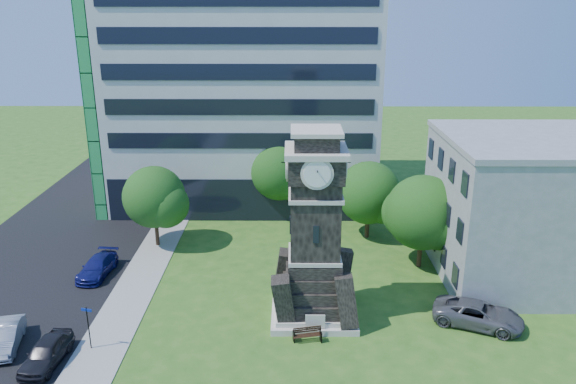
{
  "coord_description": "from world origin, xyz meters",
  "views": [
    {
      "loc": [
        1.53,
        -30.09,
        19.12
      ],
      "look_at": [
        1.31,
        7.31,
        6.56
      ],
      "focal_mm": 35.0,
      "sensor_mm": 36.0,
      "label": 1
    }
  ],
  "objects_px": {
    "clock_tower": "(315,239)",
    "car_street_mid": "(6,337)",
    "street_sign": "(88,323)",
    "car_east_lot": "(478,314)",
    "car_street_south": "(46,352)",
    "car_street_north": "(97,267)",
    "park_bench": "(307,334)"
  },
  "relations": [
    {
      "from": "car_street_south",
      "to": "car_street_north",
      "type": "height_order",
      "value": "car_street_south"
    },
    {
      "from": "car_street_mid",
      "to": "park_bench",
      "type": "height_order",
      "value": "car_street_mid"
    },
    {
      "from": "park_bench",
      "to": "street_sign",
      "type": "xyz_separation_m",
      "value": [
        -12.65,
        -0.88,
        1.24
      ]
    },
    {
      "from": "clock_tower",
      "to": "park_bench",
      "type": "relative_size",
      "value": 7.14
    },
    {
      "from": "park_bench",
      "to": "car_street_north",
      "type": "bearing_deg",
      "value": 139.28
    },
    {
      "from": "clock_tower",
      "to": "park_bench",
      "type": "xyz_separation_m",
      "value": [
        -0.49,
        -3.14,
        -4.81
      ]
    },
    {
      "from": "car_street_south",
      "to": "car_street_north",
      "type": "xyz_separation_m",
      "value": [
        -0.71,
        10.81,
        -0.05
      ]
    },
    {
      "from": "clock_tower",
      "to": "street_sign",
      "type": "height_order",
      "value": "clock_tower"
    },
    {
      "from": "car_street_mid",
      "to": "street_sign",
      "type": "distance_m",
      "value": 5.08
    },
    {
      "from": "car_street_north",
      "to": "car_east_lot",
      "type": "xyz_separation_m",
      "value": [
        26.03,
        -6.69,
        0.1
      ]
    },
    {
      "from": "park_bench",
      "to": "street_sign",
      "type": "distance_m",
      "value": 12.74
    },
    {
      "from": "car_street_mid",
      "to": "car_street_north",
      "type": "height_order",
      "value": "car_street_mid"
    },
    {
      "from": "clock_tower",
      "to": "car_street_mid",
      "type": "distance_m",
      "value": 19.09
    },
    {
      "from": "car_street_north",
      "to": "street_sign",
      "type": "bearing_deg",
      "value": -68.53
    },
    {
      "from": "car_street_mid",
      "to": "car_east_lot",
      "type": "relative_size",
      "value": 0.76
    },
    {
      "from": "car_street_mid",
      "to": "car_east_lot",
      "type": "distance_m",
      "value": 28.45
    },
    {
      "from": "street_sign",
      "to": "car_street_mid",
      "type": "bearing_deg",
      "value": -168.01
    },
    {
      "from": "car_street_south",
      "to": "car_east_lot",
      "type": "relative_size",
      "value": 0.76
    },
    {
      "from": "car_east_lot",
      "to": "car_street_south",
      "type": "bearing_deg",
      "value": 122.33
    },
    {
      "from": "clock_tower",
      "to": "car_street_south",
      "type": "xyz_separation_m",
      "value": [
        -15.1,
        -5.44,
        -4.57
      ]
    },
    {
      "from": "car_east_lot",
      "to": "park_bench",
      "type": "xyz_separation_m",
      "value": [
        -10.71,
        -1.82,
        -0.29
      ]
    },
    {
      "from": "car_street_mid",
      "to": "park_bench",
      "type": "relative_size",
      "value": 2.43
    },
    {
      "from": "clock_tower",
      "to": "car_street_mid",
      "type": "relative_size",
      "value": 2.94
    },
    {
      "from": "car_street_south",
      "to": "car_street_mid",
      "type": "height_order",
      "value": "car_street_south"
    },
    {
      "from": "car_street_south",
      "to": "car_street_mid",
      "type": "distance_m",
      "value": 3.39
    },
    {
      "from": "car_east_lot",
      "to": "street_sign",
      "type": "height_order",
      "value": "street_sign"
    },
    {
      "from": "street_sign",
      "to": "clock_tower",
      "type": "bearing_deg",
      "value": 30.33
    },
    {
      "from": "clock_tower",
      "to": "car_street_north",
      "type": "bearing_deg",
      "value": 161.24
    },
    {
      "from": "car_street_mid",
      "to": "clock_tower",
      "type": "bearing_deg",
      "value": -1.14
    },
    {
      "from": "car_street_south",
      "to": "park_bench",
      "type": "xyz_separation_m",
      "value": [
        14.6,
        2.3,
        -0.24
      ]
    },
    {
      "from": "clock_tower",
      "to": "car_east_lot",
      "type": "bearing_deg",
      "value": -7.39
    },
    {
      "from": "car_street_mid",
      "to": "car_street_north",
      "type": "relative_size",
      "value": 0.91
    }
  ]
}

